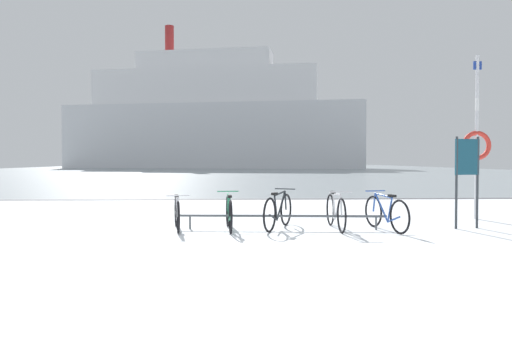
% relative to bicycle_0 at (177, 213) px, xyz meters
% --- Properties ---
extents(ground, '(80.00, 132.00, 0.08)m').
position_rel_bicycle_0_xyz_m(ground, '(1.33, 50.99, -0.38)').
color(ground, silver).
extents(bike_rack, '(4.27, 0.39, 0.31)m').
position_rel_bicycle_0_xyz_m(bike_rack, '(2.18, -0.10, -0.07)').
color(bike_rack, '#4C5156').
rests_on(bike_rack, ground).
extents(bicycle_0, '(0.47, 1.60, 0.75)m').
position_rel_bicycle_0_xyz_m(bicycle_0, '(0.00, 0.00, 0.00)').
color(bicycle_0, black).
rests_on(bicycle_0, ground).
extents(bicycle_1, '(0.46, 1.64, 0.78)m').
position_rel_bicycle_0_xyz_m(bicycle_1, '(1.08, -0.10, 0.01)').
color(bicycle_1, black).
rests_on(bicycle_1, ground).
extents(bicycle_2, '(0.77, 1.60, 0.82)m').
position_rel_bicycle_0_xyz_m(bicycle_2, '(2.11, -0.00, 0.03)').
color(bicycle_2, black).
rests_on(bicycle_2, ground).
extents(bicycle_3, '(0.46, 1.75, 0.82)m').
position_rel_bicycle_0_xyz_m(bicycle_3, '(3.29, -0.12, 0.03)').
color(bicycle_3, black).
rests_on(bicycle_3, ground).
extents(bicycle_4, '(0.53, 1.62, 0.79)m').
position_rel_bicycle_0_xyz_m(bicycle_4, '(4.28, -0.31, 0.02)').
color(bicycle_4, black).
rests_on(bicycle_4, ground).
extents(info_sign, '(0.55, 0.13, 1.93)m').
position_rel_bicycle_0_xyz_m(info_sign, '(6.06, -0.13, 0.97)').
color(info_sign, '#33383D').
rests_on(info_sign, ground).
extents(rescue_post, '(0.72, 0.11, 3.98)m').
position_rel_bicycle_0_xyz_m(rescue_post, '(7.06, 1.36, 1.56)').
color(rescue_post, silver).
rests_on(rescue_post, ground).
extents(ferry_ship, '(51.31, 18.09, 24.56)m').
position_rel_bicycle_0_xyz_m(ferry_ship, '(-3.38, 68.42, 7.89)').
color(ferry_ship, silver).
rests_on(ferry_ship, ground).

